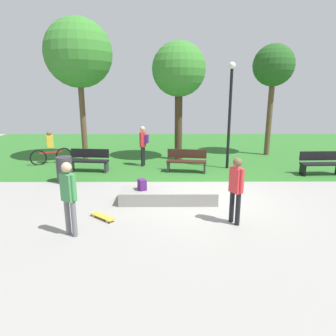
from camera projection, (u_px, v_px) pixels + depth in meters
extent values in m
plane|color=gray|center=(201.00, 196.00, 9.50)|extent=(28.00, 28.00, 0.00)
cube|color=#2D6B28|center=(186.00, 149.00, 17.04)|extent=(26.60, 12.43, 0.01)
cube|color=gray|center=(168.00, 196.00, 9.01)|extent=(2.87, 0.87, 0.38)
cube|color=#4C1E66|center=(142.00, 185.00, 8.92)|extent=(0.30, 0.34, 0.32)
cylinder|color=slate|center=(68.00, 217.00, 6.93)|extent=(0.12, 0.12, 0.84)
cylinder|color=slate|center=(74.00, 219.00, 6.81)|extent=(0.12, 0.12, 0.84)
cube|color=#3F8C4C|center=(68.00, 187.00, 6.69)|extent=(0.38, 0.34, 0.63)
cylinder|color=#3F8C4C|center=(63.00, 185.00, 6.77)|extent=(0.09, 0.09, 0.58)
cylinder|color=#3F8C4C|center=(73.00, 188.00, 6.59)|extent=(0.09, 0.09, 0.58)
sphere|color=tan|center=(66.00, 167.00, 6.57)|extent=(0.23, 0.23, 0.23)
cylinder|color=black|center=(232.00, 206.00, 7.58)|extent=(0.12, 0.12, 0.82)
cylinder|color=black|center=(238.00, 209.00, 7.40)|extent=(0.12, 0.12, 0.82)
cube|color=red|center=(236.00, 180.00, 7.31)|extent=(0.33, 0.38, 0.62)
cylinder|color=red|center=(232.00, 178.00, 7.44)|extent=(0.09, 0.09, 0.57)
cylinder|color=red|center=(241.00, 181.00, 7.16)|extent=(0.09, 0.09, 0.57)
sphere|color=brown|center=(237.00, 162.00, 7.20)|extent=(0.22, 0.22, 0.22)
cube|color=gold|center=(103.00, 216.00, 7.84)|extent=(0.74, 0.67, 0.02)
cylinder|color=silver|center=(112.00, 220.00, 7.73)|extent=(0.06, 0.06, 0.06)
cylinder|color=silver|center=(107.00, 222.00, 7.61)|extent=(0.06, 0.06, 0.06)
cylinder|color=silver|center=(99.00, 214.00, 8.08)|extent=(0.06, 0.06, 0.06)
cylinder|color=silver|center=(94.00, 216.00, 7.96)|extent=(0.06, 0.06, 0.06)
cube|color=black|center=(89.00, 161.00, 12.28)|extent=(1.64, 0.60, 0.06)
cube|color=black|center=(90.00, 153.00, 12.42)|extent=(1.60, 0.22, 0.36)
cube|color=#2D2D33|center=(106.00, 167.00, 12.27)|extent=(0.12, 0.40, 0.45)
cube|color=#2D2D33|center=(72.00, 166.00, 12.41)|extent=(0.12, 0.40, 0.45)
cube|color=#331E14|center=(186.00, 161.00, 12.19)|extent=(1.65, 0.65, 0.06)
cube|color=#331E14|center=(187.00, 154.00, 12.33)|extent=(1.59, 0.28, 0.36)
cube|color=#2D2D33|center=(205.00, 167.00, 12.15)|extent=(0.13, 0.40, 0.45)
cube|color=#2D2D33|center=(168.00, 166.00, 12.34)|extent=(0.13, 0.40, 0.45)
cube|color=black|center=(322.00, 164.00, 11.78)|extent=(1.62, 0.51, 0.06)
cube|color=black|center=(320.00, 156.00, 11.92)|extent=(1.60, 0.13, 0.36)
cube|color=black|center=(303.00, 170.00, 11.80)|extent=(0.10, 0.40, 0.45)
cylinder|color=brown|center=(83.00, 119.00, 14.02)|extent=(0.26, 0.26, 3.94)
sphere|color=#387F2D|center=(78.00, 53.00, 13.30)|extent=(3.00, 3.00, 3.00)
cylinder|color=brown|center=(269.00, 118.00, 15.16)|extent=(0.27, 0.27, 3.82)
sphere|color=#23561E|center=(274.00, 65.00, 14.53)|extent=(1.99, 1.99, 1.99)
cylinder|color=#42301E|center=(178.00, 124.00, 14.15)|extent=(0.35, 0.35, 3.44)
sphere|color=#387F2D|center=(179.00, 69.00, 13.53)|extent=(2.44, 2.44, 2.44)
cylinder|color=black|center=(229.00, 120.00, 12.43)|extent=(0.12, 0.12, 4.08)
sphere|color=silver|center=(232.00, 65.00, 11.89)|extent=(0.28, 0.28, 0.28)
cylinder|color=#333338|center=(65.00, 170.00, 10.85)|extent=(0.56, 0.56, 0.95)
cylinder|color=black|center=(142.00, 157.00, 13.15)|extent=(0.12, 0.12, 0.85)
cylinder|color=black|center=(144.00, 156.00, 13.36)|extent=(0.12, 0.12, 0.85)
cube|color=red|center=(143.00, 140.00, 13.07)|extent=(0.26, 0.35, 0.64)
cylinder|color=red|center=(142.00, 140.00, 12.90)|extent=(0.09, 0.09, 0.59)
cylinder|color=red|center=(144.00, 138.00, 13.22)|extent=(0.09, 0.09, 0.59)
sphere|color=tan|center=(142.00, 129.00, 12.95)|extent=(0.23, 0.23, 0.23)
cube|color=#4C1E66|center=(146.00, 139.00, 13.03)|extent=(0.21, 0.29, 0.36)
torus|color=black|center=(38.00, 158.00, 13.41)|extent=(0.66, 0.39, 0.72)
torus|color=black|center=(64.00, 155.00, 13.92)|extent=(0.66, 0.39, 0.72)
cube|color=#B22626|center=(51.00, 152.00, 13.61)|extent=(0.89, 0.50, 0.08)
cube|color=gold|center=(50.00, 141.00, 13.49)|extent=(0.33, 0.29, 0.56)
sphere|color=brown|center=(49.00, 134.00, 13.40)|extent=(0.22, 0.22, 0.22)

